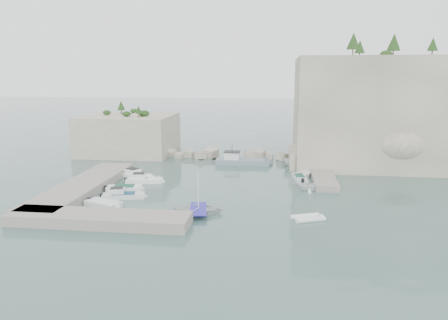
# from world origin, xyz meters

# --- Properties ---
(ground) EXTENTS (400.00, 400.00, 0.00)m
(ground) POSITION_xyz_m (0.00, 0.00, 0.00)
(ground) COLOR #42635D
(ground) RESTS_ON ground
(cliff_east) EXTENTS (26.00, 22.00, 17.00)m
(cliff_east) POSITION_xyz_m (23.00, 23.00, 8.50)
(cliff_east) COLOR beige
(cliff_east) RESTS_ON ground
(cliff_terrace) EXTENTS (8.00, 10.00, 2.50)m
(cliff_terrace) POSITION_xyz_m (13.00, 18.00, 1.25)
(cliff_terrace) COLOR beige
(cliff_terrace) RESTS_ON ground
(outcrop_west) EXTENTS (16.00, 14.00, 7.00)m
(outcrop_west) POSITION_xyz_m (-20.00, 25.00, 3.50)
(outcrop_west) COLOR beige
(outcrop_west) RESTS_ON ground
(quay_west) EXTENTS (5.00, 24.00, 1.10)m
(quay_west) POSITION_xyz_m (-17.00, -1.00, 0.55)
(quay_west) COLOR #9E9689
(quay_west) RESTS_ON ground
(quay_south) EXTENTS (18.00, 4.00, 1.10)m
(quay_south) POSITION_xyz_m (-10.00, -12.50, 0.55)
(quay_south) COLOR #9E9689
(quay_south) RESTS_ON ground
(ledge_east) EXTENTS (3.00, 16.00, 0.80)m
(ledge_east) POSITION_xyz_m (13.50, 10.00, 0.40)
(ledge_east) COLOR #9E9689
(ledge_east) RESTS_ON ground
(breakwater) EXTENTS (28.00, 3.00, 1.40)m
(breakwater) POSITION_xyz_m (-1.00, 22.00, 0.70)
(breakwater) COLOR beige
(breakwater) RESTS_ON ground
(motorboat_a) EXTENTS (6.27, 4.55, 1.40)m
(motorboat_a) POSITION_xyz_m (-12.40, 6.29, 0.00)
(motorboat_a) COLOR white
(motorboat_a) RESTS_ON ground
(motorboat_b) EXTENTS (5.49, 2.33, 1.40)m
(motorboat_b) POSITION_xyz_m (-10.63, 4.10, 0.00)
(motorboat_b) COLOR white
(motorboat_b) RESTS_ON ground
(motorboat_c) EXTENTS (5.04, 2.58, 0.70)m
(motorboat_c) POSITION_xyz_m (-11.94, -0.08, 0.00)
(motorboat_c) COLOR white
(motorboat_c) RESTS_ON ground
(motorboat_d) EXTENTS (5.59, 2.88, 1.40)m
(motorboat_d) POSITION_xyz_m (-10.82, -3.47, 0.00)
(motorboat_d) COLOR silver
(motorboat_d) RESTS_ON ground
(motorboat_e) EXTENTS (4.99, 3.53, 0.70)m
(motorboat_e) POSITION_xyz_m (-11.96, -6.72, 0.00)
(motorboat_e) COLOR white
(motorboat_e) RESTS_ON ground
(rowboat) EXTENTS (5.71, 4.52, 1.07)m
(rowboat) POSITION_xyz_m (-0.93, -7.99, 0.00)
(rowboat) COLOR white
(rowboat) RESTS_ON ground
(inflatable_dinghy) EXTENTS (3.86, 2.93, 0.44)m
(inflatable_dinghy) POSITION_xyz_m (10.39, -8.55, 0.00)
(inflatable_dinghy) COLOR white
(inflatable_dinghy) RESTS_ON ground
(tender_east_a) EXTENTS (3.73, 3.32, 1.80)m
(tender_east_a) POSITION_xyz_m (11.21, 2.87, 0.00)
(tender_east_a) COLOR white
(tender_east_a) RESTS_ON ground
(tender_east_b) EXTENTS (2.08, 4.20, 0.70)m
(tender_east_b) POSITION_xyz_m (10.28, 8.40, 0.00)
(tender_east_b) COLOR white
(tender_east_b) RESTS_ON ground
(tender_east_c) EXTENTS (3.83, 5.67, 0.70)m
(tender_east_c) POSITION_xyz_m (11.43, 11.53, 0.00)
(tender_east_c) COLOR silver
(tender_east_c) RESTS_ON ground
(tender_east_d) EXTENTS (5.22, 3.73, 1.89)m
(tender_east_d) POSITION_xyz_m (10.36, 14.96, 0.00)
(tender_east_d) COLOR white
(tender_east_d) RESTS_ON ground
(work_boat) EXTENTS (9.45, 2.81, 2.20)m
(work_boat) POSITION_xyz_m (1.53, 17.68, 0.00)
(work_boat) COLOR slate
(work_boat) RESTS_ON ground
(rowboat_mast) EXTENTS (0.10, 0.10, 4.20)m
(rowboat_mast) POSITION_xyz_m (-0.93, -7.99, 2.63)
(rowboat_mast) COLOR white
(rowboat_mast) RESTS_ON rowboat
(vegetation) EXTENTS (53.48, 13.88, 13.40)m
(vegetation) POSITION_xyz_m (17.83, 24.40, 17.93)
(vegetation) COLOR #1E4219
(vegetation) RESTS_ON ground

